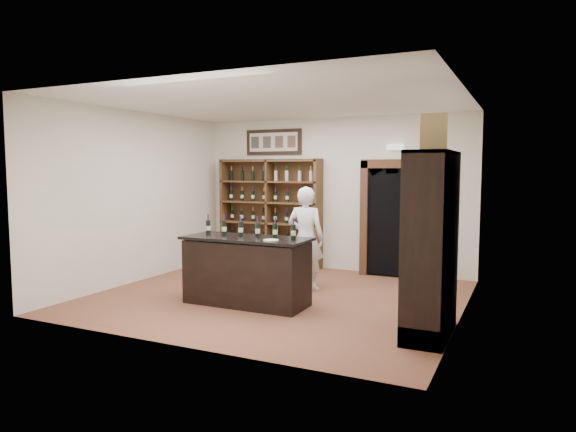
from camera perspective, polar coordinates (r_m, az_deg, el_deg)
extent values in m
plane|color=brown|center=(8.14, -1.24, -8.93)|extent=(5.50, 5.50, 0.00)
plane|color=white|center=(7.96, -1.28, 12.51)|extent=(5.50, 5.50, 0.00)
cube|color=white|center=(10.20, 5.02, 2.44)|extent=(5.50, 0.04, 3.00)
cube|color=white|center=(9.46, -16.35, 2.04)|extent=(0.04, 5.00, 3.00)
cube|color=white|center=(7.12, 18.96, 1.00)|extent=(0.04, 5.00, 3.00)
cube|color=brown|center=(10.72, -1.59, 0.45)|extent=(2.20, 0.02, 2.20)
cube|color=brown|center=(11.09, -6.95, 0.57)|extent=(0.06, 0.38, 2.20)
cube|color=brown|center=(10.12, 3.37, 0.16)|extent=(0.06, 0.38, 2.20)
cube|color=brown|center=(10.56, -2.03, 0.38)|extent=(0.04, 0.38, 2.20)
cube|color=brown|center=(10.70, -2.01, -5.29)|extent=(2.18, 0.38, 0.04)
cube|color=brown|center=(10.63, -2.02, -3.04)|extent=(2.18, 0.38, 0.04)
cube|color=brown|center=(10.58, -2.02, -0.77)|extent=(2.18, 0.38, 0.03)
cube|color=brown|center=(10.55, -2.03, 1.52)|extent=(2.18, 0.38, 0.04)
cube|color=brown|center=(10.53, -2.04, 3.83)|extent=(2.18, 0.38, 0.04)
cube|color=brown|center=(10.53, -2.04, 6.14)|extent=(2.18, 0.38, 0.04)
cube|color=black|center=(10.70, -1.61, 8.21)|extent=(1.25, 0.04, 0.52)
cube|color=black|center=(9.71, 11.59, -0.41)|extent=(0.97, 0.29, 2.05)
cube|color=brown|center=(9.83, 8.65, -0.19)|extent=(0.14, 0.35, 2.15)
cube|color=brown|center=(9.59, 14.56, -0.43)|extent=(0.14, 0.35, 2.15)
cube|color=brown|center=(9.65, 11.68, 5.70)|extent=(1.15, 0.35, 0.16)
cube|color=white|center=(9.76, 11.86, 7.51)|extent=(0.30, 0.10, 0.10)
cube|color=black|center=(7.61, -4.63, -6.31)|extent=(1.80, 0.70, 0.94)
cube|color=black|center=(7.53, -4.66, -2.50)|extent=(1.88, 0.78, 0.04)
cylinder|color=black|center=(7.96, -8.86, -1.22)|extent=(0.07, 0.07, 0.21)
cylinder|color=beige|center=(7.96, -8.86, -1.33)|extent=(0.07, 0.07, 0.07)
cylinder|color=#3C2461|center=(7.95, -8.88, -0.15)|extent=(0.03, 0.03, 0.09)
cylinder|color=black|center=(7.80, -7.11, -1.33)|extent=(0.07, 0.07, 0.21)
cylinder|color=beige|center=(7.81, -7.11, -1.44)|extent=(0.07, 0.07, 0.07)
cylinder|color=#3C2461|center=(7.79, -7.12, -0.23)|extent=(0.03, 0.03, 0.09)
cylinder|color=black|center=(7.66, -5.29, -1.44)|extent=(0.07, 0.07, 0.21)
cylinder|color=beige|center=(7.66, -5.29, -1.55)|extent=(0.07, 0.07, 0.07)
cylinder|color=#3C2461|center=(7.64, -5.30, -0.32)|extent=(0.03, 0.03, 0.09)
cylinder|color=black|center=(7.51, -3.39, -1.55)|extent=(0.07, 0.07, 0.21)
cylinder|color=beige|center=(7.52, -3.39, -1.66)|extent=(0.07, 0.07, 0.07)
cylinder|color=#3C2461|center=(7.50, -3.40, -0.41)|extent=(0.03, 0.03, 0.09)
cylinder|color=black|center=(7.38, -1.43, -1.66)|extent=(0.07, 0.07, 0.21)
cylinder|color=beige|center=(7.38, -1.43, -1.78)|extent=(0.07, 0.07, 0.07)
cylinder|color=#3C2461|center=(7.36, -1.43, -0.50)|extent=(0.03, 0.03, 0.09)
cylinder|color=black|center=(7.26, 0.60, -1.78)|extent=(0.07, 0.07, 0.21)
cylinder|color=beige|center=(7.26, 0.60, -1.90)|extent=(0.07, 0.07, 0.07)
cylinder|color=#3C2461|center=(7.24, 0.60, -0.60)|extent=(0.03, 0.03, 0.09)
cube|color=black|center=(6.28, 17.67, -3.16)|extent=(0.02, 1.20, 2.20)
cube|color=black|center=(5.75, 14.62, -3.84)|extent=(0.48, 0.04, 2.20)
cube|color=black|center=(6.88, 16.41, -2.42)|extent=(0.48, 0.04, 2.20)
cube|color=black|center=(6.25, 15.84, 6.78)|extent=(0.48, 1.20, 0.04)
cube|color=black|center=(6.52, 15.38, -11.62)|extent=(0.48, 1.20, 0.24)
cube|color=black|center=(6.46, 15.43, -9.66)|extent=(0.48, 1.16, 0.03)
cube|color=black|center=(6.34, 15.55, -4.85)|extent=(0.48, 1.16, 0.03)
cube|color=black|center=(6.27, 15.67, 0.10)|extent=(0.48, 1.16, 0.03)
imported|color=white|center=(8.48, 1.99, -2.48)|extent=(0.64, 0.44, 1.71)
cylinder|color=beige|center=(7.10, -1.91, -2.72)|extent=(0.21, 0.21, 0.02)
cube|color=tan|center=(6.32, 15.83, 8.93)|extent=(0.33, 0.20, 0.44)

